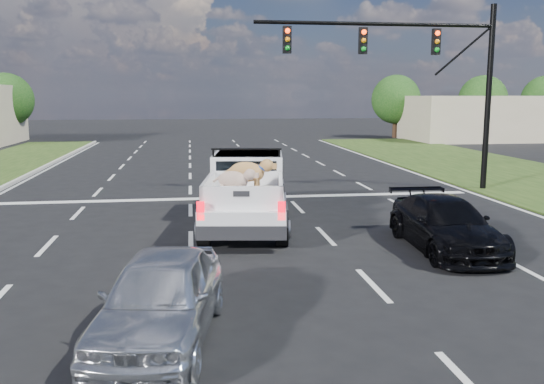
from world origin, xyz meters
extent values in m
plane|color=black|center=(0.00, 0.00, 0.00)|extent=(160.00, 160.00, 0.00)
cube|color=silver|center=(-5.25, 6.00, 0.01)|extent=(0.12, 60.00, 0.01)
cube|color=silver|center=(-1.75, 6.00, 0.01)|extent=(0.12, 60.00, 0.01)
cube|color=silver|center=(1.75, 6.00, 0.01)|extent=(0.12, 60.00, 0.01)
cube|color=silver|center=(5.25, 6.00, 0.01)|extent=(0.12, 60.00, 0.01)
cube|color=silver|center=(8.80, 6.00, 0.01)|extent=(0.15, 60.00, 0.01)
cube|color=silver|center=(0.00, 10.00, 0.01)|extent=(17.00, 0.45, 0.01)
cylinder|color=black|center=(9.60, 10.50, 3.50)|extent=(0.22, 0.22, 7.00)
cylinder|color=black|center=(5.10, 10.50, 6.20)|extent=(9.00, 0.14, 0.14)
cube|color=black|center=(7.40, 10.50, 5.60)|extent=(0.30, 0.18, 0.95)
sphere|color=red|center=(7.40, 10.39, 5.90)|extent=(0.18, 0.18, 0.18)
cube|color=black|center=(4.60, 10.50, 5.60)|extent=(0.30, 0.18, 0.95)
sphere|color=red|center=(4.60, 10.39, 5.90)|extent=(0.18, 0.18, 0.18)
cube|color=black|center=(1.80, 10.50, 5.60)|extent=(0.30, 0.18, 0.95)
sphere|color=red|center=(1.80, 10.39, 5.90)|extent=(0.18, 0.18, 0.18)
cube|color=#B9AA8D|center=(22.00, 34.00, 1.80)|extent=(12.00, 7.00, 3.60)
cylinder|color=#332114|center=(-16.00, 38.00, 1.08)|extent=(0.44, 0.44, 2.16)
sphere|color=#11390F|center=(-16.00, 38.00, 3.30)|extent=(4.20, 4.20, 4.20)
cylinder|color=#332114|center=(16.00, 38.00, 1.08)|extent=(0.44, 0.44, 2.16)
sphere|color=#11390F|center=(16.00, 38.00, 3.30)|extent=(4.20, 4.20, 4.20)
cylinder|color=#332114|center=(24.00, 38.00, 1.08)|extent=(0.44, 0.44, 2.16)
sphere|color=#11390F|center=(24.00, 38.00, 3.30)|extent=(4.20, 4.20, 4.20)
cylinder|color=#332114|center=(30.00, 38.00, 1.08)|extent=(0.44, 0.44, 2.16)
cylinder|color=black|center=(-1.42, 3.44, 0.41)|extent=(0.42, 0.86, 0.83)
cylinder|color=black|center=(0.46, 3.17, 0.41)|extent=(0.42, 0.86, 0.83)
cylinder|color=black|center=(-0.86, 7.43, 0.41)|extent=(0.42, 0.86, 0.83)
cylinder|color=black|center=(1.02, 7.17, 0.41)|extent=(0.42, 0.86, 0.83)
cube|color=silver|center=(-0.20, 5.36, 0.72)|extent=(2.85, 6.01, 0.57)
cube|color=silver|center=(-0.01, 6.71, 1.47)|extent=(2.33, 2.76, 0.94)
cube|color=black|center=(-0.18, 5.48, 1.51)|extent=(1.68, 0.27, 0.68)
cylinder|color=black|center=(-0.16, 5.63, 2.16)|extent=(1.95, 0.33, 0.05)
cube|color=black|center=(-0.37, 4.09, 0.97)|extent=(2.31, 3.02, 0.07)
cube|color=silver|center=(-1.29, 4.22, 1.29)|extent=(0.47, 2.77, 0.57)
cube|color=silver|center=(0.55, 3.96, 1.29)|extent=(0.47, 2.77, 0.57)
cube|color=silver|center=(-0.56, 2.75, 1.29)|extent=(1.94, 0.35, 0.57)
cube|color=#F20516|center=(-1.51, 2.65, 1.04)|extent=(0.18, 0.09, 0.44)
cube|color=#F20516|center=(0.33, 2.40, 1.04)|extent=(0.18, 0.09, 0.44)
cube|color=black|center=(-0.58, 2.60, 0.52)|extent=(2.12, 0.61, 0.33)
imported|color=silver|center=(-2.20, -1.98, 0.67)|extent=(2.23, 4.13, 1.33)
imported|color=black|center=(4.25, 2.28, 0.62)|extent=(1.88, 4.33, 1.24)
camera|label=1|loc=(-1.70, -10.34, 3.65)|focal=38.00mm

